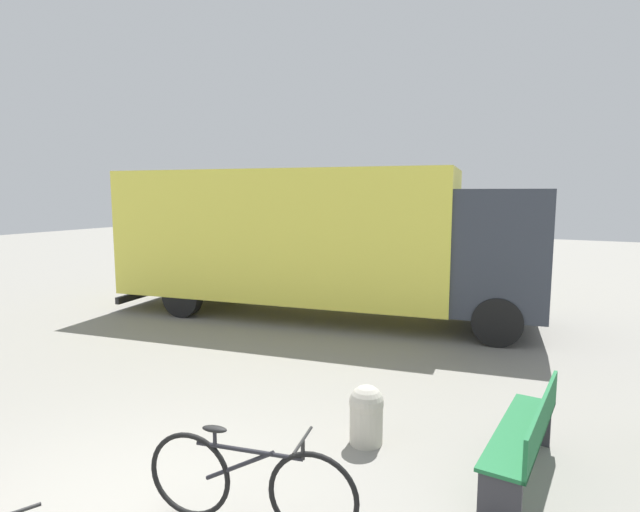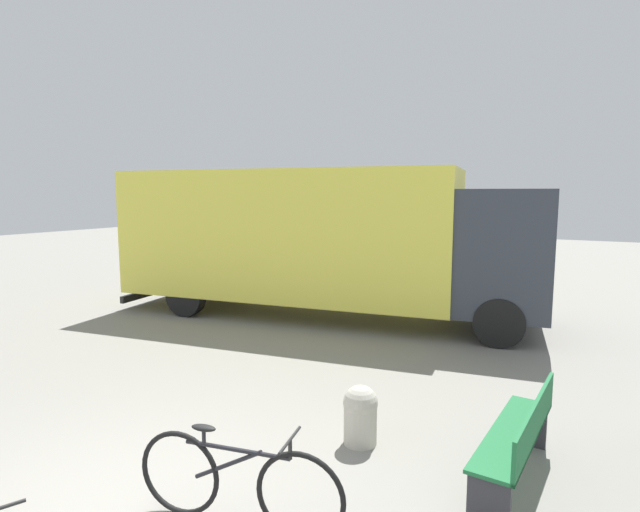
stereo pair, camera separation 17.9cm
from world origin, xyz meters
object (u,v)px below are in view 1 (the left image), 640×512
at_px(bicycle_far, 249,483).
at_px(delivery_truck, 316,236).
at_px(park_bench, 528,434).
at_px(bollard_near_bench, 366,413).

bearing_deg(bicycle_far, delivery_truck, 102.46).
xyz_separation_m(delivery_truck, park_bench, (4.80, -4.91, -1.29)).
relative_size(delivery_truck, park_bench, 5.21).
bearing_deg(bicycle_far, park_bench, 30.80).
relative_size(park_bench, bicycle_far, 1.00).
xyz_separation_m(delivery_truck, bollard_near_bench, (3.17, -4.90, -1.43)).
bearing_deg(park_bench, bollard_near_bench, 94.52).
bearing_deg(park_bench, bicycle_far, 136.27).
distance_m(delivery_truck, bicycle_far, 7.35).
relative_size(delivery_truck, bicycle_far, 5.22).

